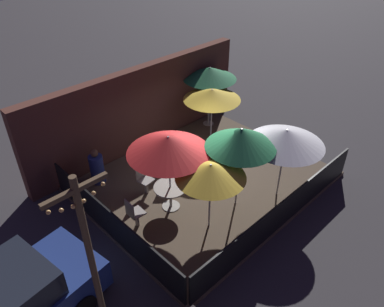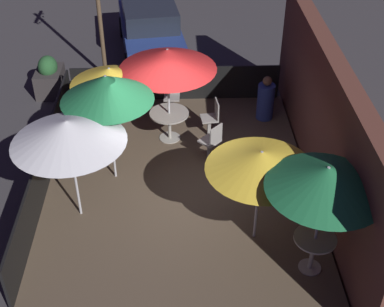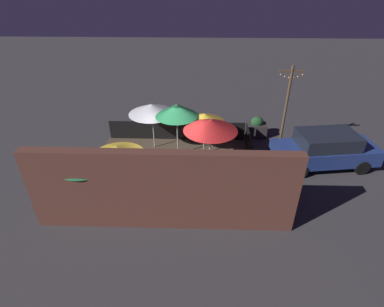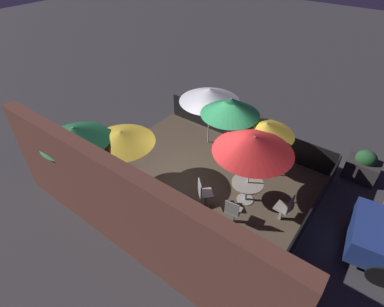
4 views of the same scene
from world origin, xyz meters
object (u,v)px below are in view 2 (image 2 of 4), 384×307
(patio_umbrella_4, at_px, (68,132))
(planter_box, at_px, (50,77))
(patio_chair_1, at_px, (172,94))
(patio_chair_2, at_px, (212,117))
(parked_car_0, at_px, (150,27))
(dining_table_0, at_px, (314,245))
(patio_umbrella_0, at_px, (327,178))
(patron_0, at_px, (266,100))
(patio_chair_0, at_px, (212,141))
(patio_umbrella_5, at_px, (261,160))
(patio_umbrella_3, at_px, (110,76))
(patio_umbrella_1, at_px, (168,59))
(dining_table_1, at_px, (169,118))
(light_post, at_px, (98,1))
(patio_umbrella_2, at_px, (106,88))

(patio_umbrella_4, relative_size, planter_box, 2.02)
(patio_chair_1, height_order, patio_chair_2, patio_chair_2)
(parked_car_0, bearing_deg, dining_table_0, 10.93)
(patio_umbrella_0, height_order, patron_0, patio_umbrella_0)
(patio_umbrella_0, relative_size, parked_car_0, 0.50)
(patio_chair_0, height_order, patio_chair_1, patio_chair_0)
(patio_umbrella_5, bearing_deg, patron_0, 169.35)
(patio_chair_1, bearing_deg, patio_chair_2, 44.30)
(patio_umbrella_3, bearing_deg, patron_0, 106.24)
(planter_box, height_order, parked_car_0, parked_car_0)
(patio_chair_2, distance_m, patron_0, 1.57)
(patio_chair_2, bearing_deg, patio_umbrella_3, 1.76)
(patio_umbrella_1, relative_size, patio_chair_1, 2.54)
(patio_umbrella_3, distance_m, planter_box, 3.72)
(patio_umbrella_5, height_order, parked_car_0, patio_umbrella_5)
(dining_table_0, relative_size, patron_0, 0.65)
(patio_chair_1, height_order, parked_car_0, parked_car_0)
(dining_table_0, bearing_deg, patio_umbrella_1, -148.93)
(patio_chair_0, xyz_separation_m, parked_car_0, (-5.93, -1.56, 0.20))
(patio_chair_2, height_order, patron_0, patron_0)
(patron_0, bearing_deg, patio_umbrella_0, -49.65)
(patio_umbrella_5, relative_size, parked_car_0, 0.44)
(dining_table_0, bearing_deg, planter_box, -138.98)
(patio_chair_1, bearing_deg, planter_box, -108.04)
(dining_table_1, bearing_deg, patio_umbrella_1, 180.00)
(patio_umbrella_0, height_order, dining_table_1, patio_umbrella_0)
(light_post, xyz_separation_m, parked_car_0, (-1.61, 1.29, -1.44))
(patio_umbrella_1, xyz_separation_m, patio_chair_0, (0.90, 0.95, -1.58))
(patio_umbrella_2, relative_size, light_post, 0.61)
(patio_umbrella_5, height_order, patio_chair_0, patio_umbrella_5)
(patio_umbrella_5, xyz_separation_m, parked_car_0, (-8.40, -2.23, -1.10))
(patio_umbrella_0, bearing_deg, planter_box, -138.98)
(patio_umbrella_2, relative_size, patio_umbrella_5, 1.23)
(patio_umbrella_1, xyz_separation_m, patron_0, (-0.84, 2.42, -1.60))
(patio_umbrella_2, distance_m, patio_chair_2, 3.21)
(patio_umbrella_5, relative_size, patio_chair_1, 2.18)
(patio_umbrella_1, height_order, patio_chair_0, patio_umbrella_1)
(patio_umbrella_0, xyz_separation_m, dining_table_0, (-0.00, 0.00, -1.49))
(patron_0, distance_m, planter_box, 5.97)
(patio_chair_2, xyz_separation_m, light_post, (-3.28, -2.91, 1.66))
(patio_umbrella_3, xyz_separation_m, patron_0, (-1.08, 3.69, -1.33))
(patio_umbrella_1, distance_m, dining_table_0, 5.14)
(dining_table_1, bearing_deg, patron_0, 109.24)
(dining_table_0, xyz_separation_m, planter_box, (-6.72, -5.84, -0.23))
(light_post, bearing_deg, patio_chair_2, 41.54)
(patio_umbrella_3, xyz_separation_m, patio_umbrella_4, (2.39, -0.52, 0.16))
(patio_umbrella_5, distance_m, patron_0, 4.49)
(patio_umbrella_3, distance_m, light_post, 3.71)
(dining_table_0, distance_m, patron_0, 5.05)
(patio_umbrella_2, bearing_deg, dining_table_1, 140.30)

